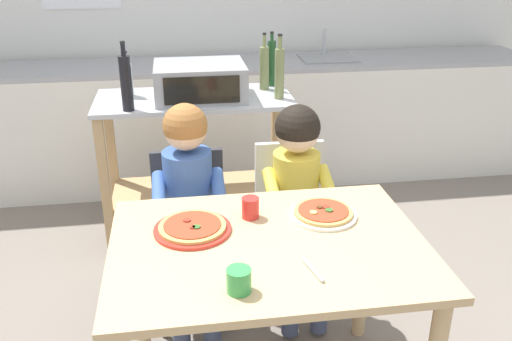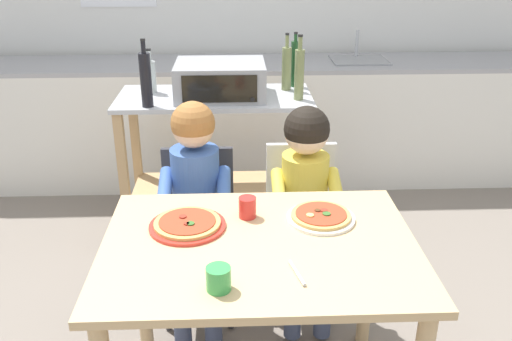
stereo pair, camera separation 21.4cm
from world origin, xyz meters
TOP-DOWN VIEW (x-y plane):
  - ground_plane at (0.00, 1.05)m, footprint 10.59×10.59m
  - kitchen_counter at (0.00, 2.27)m, footprint 4.77×0.60m
  - kitchen_island_cart at (-0.19, 1.37)m, footprint 1.11×0.52m
  - toaster_oven at (-0.16, 1.36)m, footprint 0.50×0.41m
  - bottle_tall_green_wine at (0.29, 1.56)m, footprint 0.05×0.05m
  - bottle_brown_beer at (0.28, 1.28)m, footprint 0.05×0.05m
  - bottle_squat_spirits at (-0.56, 1.46)m, footprint 0.07×0.07m
  - bottle_slim_sauce at (-0.54, 1.18)m, footprint 0.06×0.06m
  - bottle_clear_vinegar at (0.23, 1.49)m, footprint 0.06×0.06m
  - dining_table at (0.00, 0.00)m, footprint 1.12×0.82m
  - dining_chair_left at (-0.26, 0.67)m, footprint 0.36×0.36m
  - dining_chair_right at (0.24, 0.71)m, footprint 0.36×0.36m
  - child_in_blue_striped_shirt at (-0.26, 0.55)m, footprint 0.32×0.42m
  - child_in_yellow_shirt at (0.24, 0.59)m, footprint 0.32×0.42m
  - pizza_plate_red_rimmed at (-0.26, 0.12)m, footprint 0.29×0.29m
  - pizza_plate_white at (0.24, 0.16)m, footprint 0.26×0.26m
  - drinking_cup_red at (-0.04, 0.20)m, footprint 0.07×0.07m
  - drinking_cup_green at (-0.14, -0.27)m, footprint 0.08×0.08m
  - serving_spoon at (0.11, -0.20)m, footprint 0.04×0.14m

SIDE VIEW (x-z plane):
  - ground_plane at x=0.00m, z-range 0.00..0.00m
  - kitchen_counter at x=0.00m, z-range -0.10..1.00m
  - dining_chair_left at x=-0.26m, z-range 0.07..0.89m
  - dining_chair_right at x=0.24m, z-range 0.07..0.89m
  - kitchen_island_cart at x=-0.19m, z-range 0.15..1.05m
  - dining_table at x=0.00m, z-range 0.26..1.01m
  - child_in_yellow_shirt at x=0.24m, z-range 0.17..1.21m
  - child_in_blue_striped_shirt at x=-0.26m, z-range 0.16..1.23m
  - serving_spoon at x=0.11m, z-range 0.75..0.76m
  - pizza_plate_red_rimmed at x=-0.26m, z-range 0.75..0.78m
  - pizza_plate_white at x=0.24m, z-range 0.75..0.78m
  - drinking_cup_green at x=-0.14m, z-range 0.75..0.83m
  - drinking_cup_red at x=-0.04m, z-range 0.75..0.83m
  - toaster_oven at x=-0.16m, z-range 0.90..1.10m
  - bottle_squat_spirits at x=-0.56m, z-range 0.88..1.13m
  - bottle_clear_vinegar at x=0.23m, z-range 0.87..1.20m
  - bottle_tall_green_wine at x=0.29m, z-range 0.88..1.21m
  - bottle_brown_beer at x=0.28m, z-range 0.87..1.23m
  - bottle_slim_sauce at x=-0.54m, z-range 0.87..1.23m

